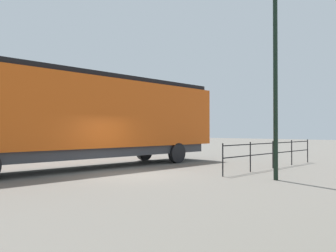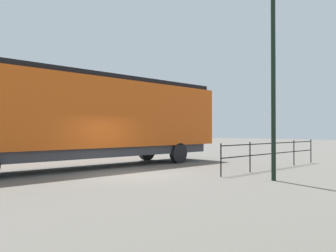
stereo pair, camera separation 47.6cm
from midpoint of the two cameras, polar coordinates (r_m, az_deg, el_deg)
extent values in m
plane|color=#666059|center=(14.31, -6.83, -7.88)|extent=(120.00, 120.00, 0.00)
cube|color=#D15114|center=(16.96, -13.98, 2.02)|extent=(2.92, 15.44, 3.18)
cube|color=black|center=(21.22, 1.12, 0.16)|extent=(2.80, 2.30, 2.23)
cube|color=black|center=(17.13, -13.96, 7.74)|extent=(2.62, 14.82, 0.24)
cube|color=#38383D|center=(16.97, -14.00, -4.11)|extent=(2.62, 14.20, 0.45)
cylinder|color=black|center=(21.03, -4.52, -4.09)|extent=(0.30, 1.10, 1.10)
cylinder|color=black|center=(19.17, 0.75, -4.42)|extent=(0.30, 1.10, 1.10)
cylinder|color=black|center=(13.20, 16.09, 6.69)|extent=(0.16, 0.16, 6.96)
cube|color=black|center=(17.19, 15.93, -2.69)|extent=(0.04, 8.26, 0.04)
cube|color=black|center=(17.22, 15.94, -4.28)|extent=(0.04, 8.26, 0.04)
cylinder|color=black|center=(13.70, 7.92, -5.48)|extent=(0.05, 0.05, 1.29)
cylinder|color=black|center=(15.42, 12.39, -4.94)|extent=(0.05, 0.05, 1.29)
cylinder|color=black|center=(17.22, 15.94, -4.49)|extent=(0.05, 0.05, 1.29)
cylinder|color=black|center=(19.07, 18.81, -4.11)|extent=(0.05, 0.05, 1.29)
cylinder|color=black|center=(20.96, 21.16, -3.79)|extent=(0.05, 0.05, 1.29)
camera|label=1|loc=(0.24, -90.84, 0.01)|focal=37.47mm
camera|label=2|loc=(0.24, 89.16, -0.01)|focal=37.47mm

